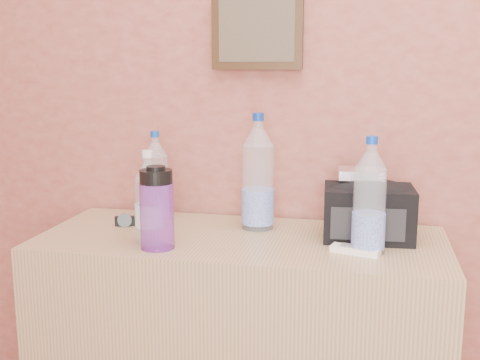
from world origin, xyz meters
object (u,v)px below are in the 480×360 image
object	(u,v)px
pet_large_c	(258,178)
nalgene_bottle	(157,208)
dresser	(241,354)
sunglasses	(134,221)
foil_packet	(361,173)
pet_large_d	(369,202)
pet_large_b	(156,181)
toiletry_bag	(368,209)
pet_small	(149,203)
ac_remote	(355,250)

from	to	relation	value
pet_large_c	nalgene_bottle	xyz separation A→B (m)	(-0.24, -0.27, -0.05)
dresser	sunglasses	distance (m)	0.55
foil_packet	pet_large_d	bearing A→B (deg)	-80.91
pet_large_b	toiletry_bag	bearing A→B (deg)	-6.23
pet_small	foil_packet	xyz separation A→B (m)	(0.60, 0.22, 0.07)
dresser	pet_small	xyz separation A→B (m)	(-0.25, -0.12, 0.51)
sunglasses	ac_remote	world-z (taller)	sunglasses
pet_large_c	dresser	bearing A→B (deg)	-105.51
pet_large_c	ac_remote	world-z (taller)	pet_large_c
dresser	pet_large_c	world-z (taller)	pet_large_c
pet_large_b	pet_small	size ratio (longest dim) A/B	1.09
dresser	sunglasses	xyz separation A→B (m)	(-0.37, 0.06, 0.40)
pet_small	ac_remote	bearing A→B (deg)	2.42
dresser	ac_remote	size ratio (longest dim) A/B	9.05
toiletry_bag	pet_large_c	bearing A→B (deg)	169.15
pet_large_d	toiletry_bag	bearing A→B (deg)	90.65
ac_remote	foil_packet	bearing A→B (deg)	104.11
dresser	ac_remote	bearing A→B (deg)	-14.67
dresser	foil_packet	xyz separation A→B (m)	(0.35, 0.10, 0.58)
pet_large_b	nalgene_bottle	size ratio (longest dim) A/B	1.26
pet_large_c	nalgene_bottle	distance (m)	0.37
pet_large_d	pet_small	bearing A→B (deg)	-176.22
pet_large_c	sunglasses	world-z (taller)	pet_large_c
ac_remote	toiletry_bag	xyz separation A→B (m)	(0.03, 0.16, 0.08)
pet_large_b	ac_remote	world-z (taller)	pet_large_b
pet_large_c	ac_remote	size ratio (longest dim) A/B	2.71
nalgene_bottle	pet_large_b	bearing A→B (deg)	110.36
dresser	sunglasses	bearing A→B (deg)	171.37
pet_large_c	foil_packet	world-z (taller)	pet_large_c
pet_large_c	nalgene_bottle	world-z (taller)	pet_large_c
nalgene_bottle	pet_large_d	bearing A→B (deg)	8.16
dresser	pet_large_d	bearing A→B (deg)	-11.09
dresser	nalgene_bottle	world-z (taller)	nalgene_bottle
pet_large_d	dresser	bearing A→B (deg)	168.91
ac_remote	foil_packet	distance (m)	0.27
pet_small	pet_large_d	bearing A→B (deg)	3.78
pet_large_d	sunglasses	world-z (taller)	pet_large_d
toiletry_bag	pet_large_d	bearing A→B (deg)	-93.29
pet_large_d	ac_remote	distance (m)	0.14
pet_small	dresser	bearing A→B (deg)	24.85
pet_large_b	pet_large_c	distance (m)	0.36
foil_packet	pet_small	bearing A→B (deg)	-160.23
dresser	pet_large_b	world-z (taller)	pet_large_b
pet_large_c	pet_large_d	xyz separation A→B (m)	(0.35, -0.19, -0.02)
pet_large_c	sunglasses	bearing A→B (deg)	-171.98
ac_remote	toiletry_bag	distance (m)	0.18
nalgene_bottle	toiletry_bag	bearing A→B (deg)	21.32
dresser	nalgene_bottle	xyz separation A→B (m)	(-0.21, -0.16, 0.50)
dresser	pet_large_d	world-z (taller)	pet_large_d
foil_packet	nalgene_bottle	bearing A→B (deg)	-155.22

